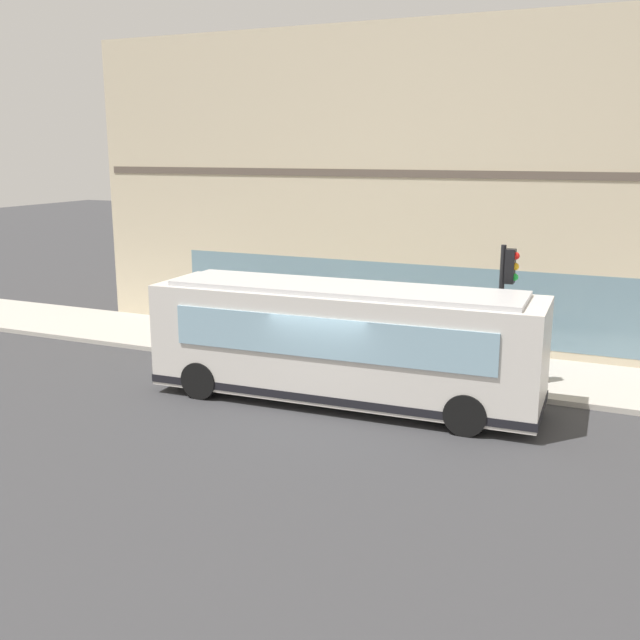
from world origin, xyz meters
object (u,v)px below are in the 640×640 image
(pedestrian_walking_along_curb, at_px, (406,332))
(newspaper_vending_box, at_px, (524,358))
(city_bus_nearside, at_px, (343,344))
(pedestrian_near_hydrant, at_px, (220,313))
(traffic_light_near_corner, at_px, (506,289))
(pedestrian_near_building_entrance, at_px, (266,313))
(pedestrian_by_light_pole, at_px, (451,339))

(pedestrian_walking_along_curb, relative_size, newspaper_vending_box, 1.85)
(city_bus_nearside, height_order, pedestrian_near_hydrant, city_bus_nearside)
(newspaper_vending_box, bearing_deg, traffic_light_near_corner, 166.90)
(traffic_light_near_corner, xyz_separation_m, pedestrian_near_building_entrance, (1.94, 8.22, -1.76))
(city_bus_nearside, bearing_deg, pedestrian_walking_along_curb, -8.47)
(traffic_light_near_corner, relative_size, newspaper_vending_box, 4.29)
(city_bus_nearside, xyz_separation_m, newspaper_vending_box, (3.98, -3.99, -0.95))
(city_bus_nearside, bearing_deg, pedestrian_near_building_entrance, 46.50)
(city_bus_nearside, relative_size, pedestrian_by_light_pole, 6.27)
(pedestrian_near_building_entrance, distance_m, newspaper_vending_box, 8.61)
(pedestrian_near_building_entrance, xyz_separation_m, newspaper_vending_box, (-0.38, -8.58, -0.48))
(newspaper_vending_box, bearing_deg, pedestrian_near_building_entrance, 87.45)
(city_bus_nearside, xyz_separation_m, pedestrian_near_hydrant, (3.76, 5.99, -0.50))
(traffic_light_near_corner, relative_size, pedestrian_by_light_pole, 2.39)
(traffic_light_near_corner, bearing_deg, pedestrian_near_building_entrance, 76.75)
(city_bus_nearside, relative_size, pedestrian_near_hydrant, 6.41)
(city_bus_nearside, distance_m, pedestrian_near_hydrant, 7.09)
(city_bus_nearside, height_order, pedestrian_by_light_pole, city_bus_nearside)
(pedestrian_near_hydrant, bearing_deg, traffic_light_near_corner, -97.88)
(pedestrian_near_hydrant, distance_m, pedestrian_walking_along_curb, 6.53)
(pedestrian_near_hydrant, relative_size, pedestrian_walking_along_curb, 0.95)
(pedestrian_near_hydrant, xyz_separation_m, newspaper_vending_box, (0.22, -9.98, -0.45))
(traffic_light_near_corner, bearing_deg, pedestrian_by_light_pole, 57.63)
(traffic_light_near_corner, height_order, pedestrian_walking_along_curb, traffic_light_near_corner)
(pedestrian_near_hydrant, bearing_deg, pedestrian_walking_along_curb, -91.10)
(pedestrian_near_hydrant, relative_size, pedestrian_near_building_entrance, 0.97)
(city_bus_nearside, distance_m, newspaper_vending_box, 5.71)
(traffic_light_near_corner, height_order, pedestrian_near_building_entrance, traffic_light_near_corner)
(pedestrian_by_light_pole, bearing_deg, pedestrian_walking_along_curb, 84.01)
(traffic_light_near_corner, xyz_separation_m, pedestrian_near_hydrant, (1.33, 9.62, -1.79))
(city_bus_nearside, height_order, traffic_light_near_corner, traffic_light_near_corner)
(pedestrian_by_light_pole, bearing_deg, newspaper_vending_box, -76.29)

